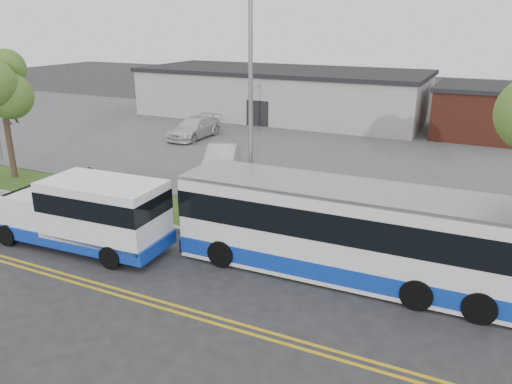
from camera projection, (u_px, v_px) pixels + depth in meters
The scene contains 17 objects.
ground at pixel (155, 238), 20.29m from camera, with size 140.00×140.00×0.00m, color #28282B.
lane_line_north at pixel (86, 280), 17.01m from camera, with size 70.00×0.12×0.01m, color gold.
lane_line_south at pixel (79, 284), 16.76m from camera, with size 70.00×0.12×0.01m, color gold.
curb at pixel (170, 227), 21.20m from camera, with size 80.00×0.30×0.15m, color #9E9B93.
verge at pixel (193, 214), 22.74m from camera, with size 80.00×3.30×0.10m, color #264617.
parking_lot at pixel (303, 147), 34.72m from camera, with size 80.00×25.00×0.10m, color #4C4C4F.
commercial_building at pixel (281, 93), 45.01m from camera, with size 25.40×10.40×4.35m.
brick_wing at pixel (478, 111), 37.40m from camera, with size 6.30×7.30×3.90m.
tree_west at pixel (0, 86), 26.31m from camera, with size 4.40×4.40×6.91m.
streetlight_near at pixel (250, 105), 19.66m from camera, with size 0.35×1.53×9.50m.
shuttle_bus at pixel (90, 212), 18.96m from camera, with size 7.42×2.79×2.80m.
transit_bus at pixel (343, 231), 16.95m from camera, with size 11.58×3.00×3.20m.
pedestrian at pixel (91, 185), 23.68m from camera, with size 0.65×0.43×1.79m, color black.
parked_car_a at pixel (222, 159), 28.46m from camera, with size 1.67×4.80×1.58m, color #B3B5BB.
parked_car_b at pixel (194, 128), 37.02m from camera, with size 2.11×5.18×1.50m, color silver.
grocery_bag_left at pixel (84, 200), 23.83m from camera, with size 0.32×0.32×0.32m, color white.
grocery_bag_right at pixel (101, 199), 24.00m from camera, with size 0.32×0.32×0.32m, color white.
Camera 1 is at (11.85, -14.88, 8.38)m, focal length 35.00 mm.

